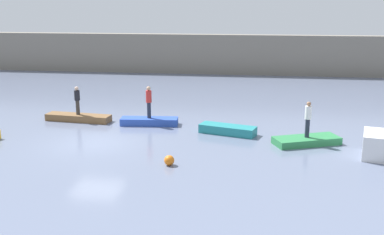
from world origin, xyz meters
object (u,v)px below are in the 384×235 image
at_px(rowboat_brown, 78,118).
at_px(person_red_shirt, 149,100).
at_px(person_dark_shirt, 77,99).
at_px(rowboat_green, 306,141).
at_px(rowboat_blue, 149,121).
at_px(mooring_buoy, 169,160).
at_px(person_white_shirt, 308,118).
at_px(rowboat_teal, 228,130).

distance_m(rowboat_brown, person_red_shirt, 4.53).
distance_m(rowboat_brown, person_dark_shirt, 1.13).
distance_m(person_red_shirt, person_dark_shirt, 4.36).
bearing_deg(rowboat_green, rowboat_blue, 140.81).
relative_size(rowboat_blue, mooring_buoy, 7.31).
xyz_separation_m(person_white_shirt, person_dark_shirt, (-12.89, 2.84, -0.03)).
xyz_separation_m(rowboat_brown, mooring_buoy, (6.71, -6.76, 0.02)).
height_order(rowboat_teal, person_dark_shirt, person_dark_shirt).
distance_m(person_red_shirt, mooring_buoy, 6.99).
relative_size(rowboat_teal, mooring_buoy, 6.75).
bearing_deg(person_dark_shirt, rowboat_brown, 90.00).
bearing_deg(person_dark_shirt, rowboat_teal, -9.92).
relative_size(rowboat_brown, person_dark_shirt, 2.33).
bearing_deg(rowboat_brown, mooring_buoy, -39.41).
height_order(rowboat_teal, mooring_buoy, rowboat_teal).
height_order(rowboat_brown, person_red_shirt, person_red_shirt).
bearing_deg(rowboat_teal, mooring_buoy, -96.45).
bearing_deg(rowboat_green, person_dark_shirt, 144.96).
bearing_deg(person_red_shirt, rowboat_blue, -116.57).
height_order(rowboat_blue, person_white_shirt, person_white_shirt).
xyz_separation_m(rowboat_green, mooring_buoy, (-6.18, -3.92, 0.05)).
bearing_deg(person_dark_shirt, person_red_shirt, -3.92).
xyz_separation_m(rowboat_teal, person_white_shirt, (3.98, -1.28, 1.12)).
relative_size(rowboat_blue, rowboat_teal, 1.08).
xyz_separation_m(rowboat_blue, person_red_shirt, (0.00, 0.00, 1.23)).
xyz_separation_m(rowboat_brown, person_red_shirt, (4.35, -0.30, 1.23)).
xyz_separation_m(rowboat_teal, mooring_buoy, (-2.20, -5.21, -0.01)).
relative_size(person_red_shirt, person_dark_shirt, 1.10).
bearing_deg(person_white_shirt, rowboat_brown, 167.57).
distance_m(rowboat_brown, rowboat_teal, 9.04).
relative_size(rowboat_blue, person_dark_shirt, 1.95).
xyz_separation_m(rowboat_brown, rowboat_blue, (4.35, -0.30, 0.00)).
bearing_deg(person_dark_shirt, mooring_buoy, -45.24).
bearing_deg(rowboat_blue, rowboat_teal, -20.43).
relative_size(rowboat_teal, rowboat_green, 0.92).
bearing_deg(rowboat_blue, rowboat_brown, 171.11).
bearing_deg(person_white_shirt, rowboat_green, 180.00).
distance_m(rowboat_teal, person_red_shirt, 4.88).
xyz_separation_m(rowboat_blue, person_white_shirt, (8.54, -2.54, 1.15)).
xyz_separation_m(rowboat_green, person_red_shirt, (-8.54, 2.54, 1.25)).
xyz_separation_m(rowboat_teal, person_dark_shirt, (-8.91, 1.56, 1.09)).
bearing_deg(mooring_buoy, person_dark_shirt, 134.76).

